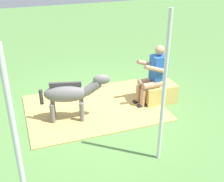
% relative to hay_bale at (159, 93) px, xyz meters
% --- Properties ---
extents(ground_plane, '(24.00, 24.00, 0.00)m').
position_rel_hay_bale_xyz_m(ground_plane, '(1.26, -0.05, -0.21)').
color(ground_plane, '#568442').
extents(hay_patch, '(2.82, 2.05, 0.02)m').
position_rel_hay_bale_xyz_m(hay_patch, '(1.42, -0.17, -0.19)').
color(hay_patch, tan).
rests_on(hay_patch, ground).
extents(hay_bale, '(0.71, 0.47, 0.41)m').
position_rel_hay_bale_xyz_m(hay_bale, '(0.00, 0.00, 0.00)').
color(hay_bale, tan).
rests_on(hay_bale, ground).
extents(person_seated, '(0.68, 0.44, 1.29)m').
position_rel_hay_bale_xyz_m(person_seated, '(0.16, 0.01, 0.49)').
color(person_seated, tan).
rests_on(person_seated, ground).
extents(pony_standing, '(1.33, 0.53, 0.95)m').
position_rel_hay_bale_xyz_m(pony_standing, '(1.96, 0.12, 0.37)').
color(pony_standing, slate).
rests_on(pony_standing, ground).
extents(tent_pole_left, '(0.06, 0.06, 2.41)m').
position_rel_hay_bale_xyz_m(tent_pole_left, '(0.89, 1.73, 1.00)').
color(tent_pole_left, silver).
rests_on(tent_pole_left, ground).
extents(tent_pole_right, '(0.06, 0.06, 2.41)m').
position_rel_hay_bale_xyz_m(tent_pole_right, '(2.98, 2.55, 1.00)').
color(tent_pole_right, silver).
rests_on(tent_pole_right, ground).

